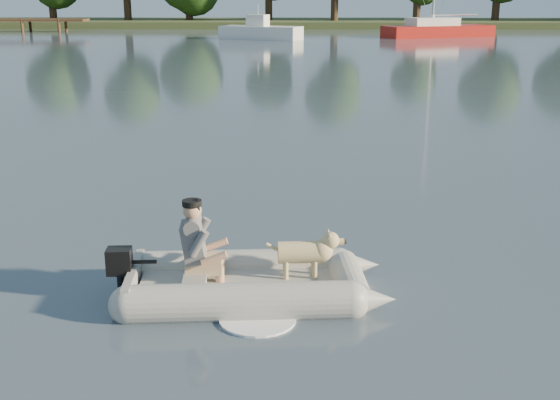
{
  "coord_description": "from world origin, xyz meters",
  "views": [
    {
      "loc": [
        0.17,
        -6.75,
        3.25
      ],
      "look_at": [
        -0.02,
        1.6,
        0.75
      ],
      "focal_mm": 45.0,
      "sensor_mm": 36.0,
      "label": 1
    }
  ],
  "objects_px": {
    "dog": "(300,256)",
    "motorboat": "(261,23)",
    "dinghy": "(250,254)",
    "sailboat": "(437,30)",
    "man": "(195,239)"
  },
  "relations": [
    {
      "from": "dinghy",
      "to": "dog",
      "type": "height_order",
      "value": "dinghy"
    },
    {
      "from": "dinghy",
      "to": "sailboat",
      "type": "relative_size",
      "value": 0.35
    },
    {
      "from": "dinghy",
      "to": "motorboat",
      "type": "height_order",
      "value": "motorboat"
    },
    {
      "from": "dinghy",
      "to": "sailboat",
      "type": "distance_m",
      "value": 46.96
    },
    {
      "from": "man",
      "to": "sailboat",
      "type": "distance_m",
      "value": 47.1
    },
    {
      "from": "dog",
      "to": "motorboat",
      "type": "distance_m",
      "value": 42.82
    },
    {
      "from": "man",
      "to": "dog",
      "type": "height_order",
      "value": "man"
    },
    {
      "from": "dinghy",
      "to": "motorboat",
      "type": "bearing_deg",
      "value": 88.37
    },
    {
      "from": "dinghy",
      "to": "motorboat",
      "type": "relative_size",
      "value": 0.68
    },
    {
      "from": "motorboat",
      "to": "sailboat",
      "type": "bearing_deg",
      "value": 33.01
    },
    {
      "from": "sailboat",
      "to": "dinghy",
      "type": "bearing_deg",
      "value": -124.24
    },
    {
      "from": "dog",
      "to": "sailboat",
      "type": "xyz_separation_m",
      "value": [
        10.25,
        45.61,
        0.05
      ]
    },
    {
      "from": "dog",
      "to": "motorboat",
      "type": "relative_size",
      "value": 0.14
    },
    {
      "from": "dog",
      "to": "motorboat",
      "type": "xyz_separation_m",
      "value": [
        -2.5,
        42.74,
        0.67
      ]
    },
    {
      "from": "sailboat",
      "to": "motorboat",
      "type": "bearing_deg",
      "value": 171.75
    }
  ]
}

